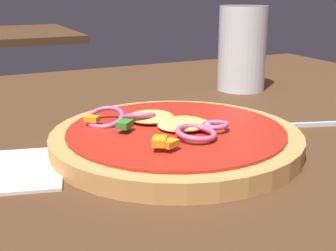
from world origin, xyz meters
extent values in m
cube|color=#4C301C|center=(0.00, 0.00, 0.01)|extent=(1.16, 0.94, 0.03)
cylinder|color=tan|center=(0.01, -0.04, 0.04)|extent=(0.27, 0.27, 0.02)
cylinder|color=red|center=(0.01, -0.04, 0.05)|extent=(0.23, 0.23, 0.00)
ellipsoid|color=#E5BC60|center=(-0.01, 0.00, 0.05)|extent=(0.05, 0.05, 0.01)
ellipsoid|color=#E5BC60|center=(0.01, -0.04, 0.05)|extent=(0.05, 0.05, 0.01)
ellipsoid|color=#F4DB8E|center=(0.01, -0.04, 0.05)|extent=(0.04, 0.04, 0.01)
ellipsoid|color=#EFCC72|center=(0.03, -0.05, 0.05)|extent=(0.03, 0.03, 0.01)
torus|color=#B25984|center=(0.04, -0.06, 0.05)|extent=(0.04, 0.04, 0.01)
torus|color=#B25984|center=(0.01, -0.08, 0.05)|extent=(0.06, 0.06, 0.01)
torus|color=#B25984|center=(-0.02, 0.00, 0.06)|extent=(0.05, 0.05, 0.02)
torus|color=#B25984|center=(-0.06, 0.01, 0.05)|extent=(0.06, 0.06, 0.02)
cube|color=orange|center=(-0.07, 0.01, 0.06)|extent=(0.02, 0.02, 0.01)
cube|color=#2D8C28|center=(-0.05, -0.03, 0.06)|extent=(0.02, 0.02, 0.01)
cube|color=orange|center=(-0.03, -0.10, 0.06)|extent=(0.02, 0.02, 0.01)
cube|color=orange|center=(-0.04, -0.09, 0.06)|extent=(0.02, 0.02, 0.01)
cube|color=silver|center=(0.20, -0.04, 0.03)|extent=(0.11, 0.04, 0.00)
cube|color=silver|center=(0.14, -0.02, 0.03)|extent=(0.02, 0.02, 0.00)
cube|color=silver|center=(0.12, -0.01, 0.03)|extent=(0.04, 0.01, 0.00)
cube|color=silver|center=(0.11, -0.01, 0.03)|extent=(0.04, 0.01, 0.00)
cube|color=silver|center=(0.11, -0.02, 0.03)|extent=(0.04, 0.01, 0.00)
cube|color=silver|center=(0.11, -0.02, 0.03)|extent=(0.04, 0.01, 0.00)
cylinder|color=silver|center=(0.23, 0.17, 0.09)|extent=(0.08, 0.08, 0.14)
cylinder|color=#9E510F|center=(0.23, 0.17, 0.07)|extent=(0.07, 0.07, 0.10)
cylinder|color=white|center=(0.23, 0.17, 0.13)|extent=(0.07, 0.07, 0.01)
camera|label=1|loc=(-0.20, -0.45, 0.19)|focal=48.51mm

